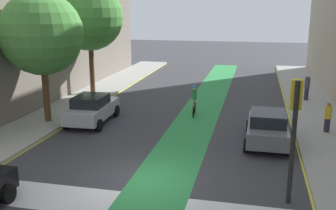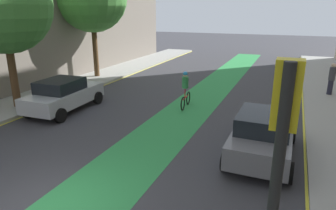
# 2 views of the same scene
# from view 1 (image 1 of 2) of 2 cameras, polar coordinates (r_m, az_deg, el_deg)

# --- Properties ---
(ground_plane) EXTENTS (120.00, 120.00, 0.00)m
(ground_plane) POSITION_cam_1_polar(r_m,az_deg,el_deg) (14.91, -3.68, -10.80)
(ground_plane) COLOR #38383D
(bike_lane_paint) EXTENTS (2.40, 60.00, 0.01)m
(bike_lane_paint) POSITION_cam_1_polar(r_m,az_deg,el_deg) (14.74, -0.89, -11.07)
(bike_lane_paint) COLOR #2D8C47
(bike_lane_paint) RESTS_ON ground_plane
(crosswalk_band) EXTENTS (12.00, 1.80, 0.01)m
(crosswalk_band) POSITION_cam_1_polar(r_m,az_deg,el_deg) (13.21, -6.20, -14.33)
(crosswalk_band) COLOR silver
(crosswalk_band) RESTS_ON ground_plane
(curb_stripe_left) EXTENTS (0.16, 60.00, 0.01)m
(curb_stripe_left) POSITION_cam_1_polar(r_m,az_deg,el_deg) (17.47, -23.13, -8.11)
(curb_stripe_left) COLOR yellow
(curb_stripe_left) RESTS_ON ground_plane
(curb_stripe_right) EXTENTS (0.16, 60.00, 0.01)m
(curb_stripe_right) POSITION_cam_1_polar(r_m,az_deg,el_deg) (14.55, 20.22, -12.37)
(curb_stripe_right) COLOR yellow
(curb_stripe_right) RESTS_ON ground_plane
(traffic_signal_near_right) EXTENTS (0.35, 0.52, 4.10)m
(traffic_signal_near_right) POSITION_cam_1_polar(r_m,az_deg,el_deg) (12.96, 17.99, -1.80)
(traffic_signal_near_right) COLOR black
(traffic_signal_near_right) RESTS_ON ground_plane
(car_grey_right_far) EXTENTS (2.06, 4.22, 1.57)m
(car_grey_right_far) POSITION_cam_1_polar(r_m,az_deg,el_deg) (18.90, 14.32, -3.14)
(car_grey_right_far) COLOR slate
(car_grey_right_far) RESTS_ON ground_plane
(car_silver_left_far) EXTENTS (2.16, 4.27, 1.57)m
(car_silver_left_far) POSITION_cam_1_polar(r_m,az_deg,el_deg) (21.99, -11.03, -0.52)
(car_silver_left_far) COLOR #B2B7BF
(car_silver_left_far) RESTS_ON ground_plane
(cyclist_in_lane) EXTENTS (0.32, 1.73, 1.86)m
(cyclist_in_lane) POSITION_cam_1_polar(r_m,az_deg,el_deg) (22.96, 3.84, 0.78)
(cyclist_in_lane) COLOR black
(cyclist_in_lane) RESTS_ON ground_plane
(pedestrian_sidewalk_right_a) EXTENTS (0.34, 0.34, 1.76)m
(pedestrian_sidewalk_right_a) POSITION_cam_1_polar(r_m,az_deg,el_deg) (27.79, 19.63, 2.52)
(pedestrian_sidewalk_right_a) COLOR #262638
(pedestrian_sidewalk_right_a) RESTS_ON sidewalk_right
(pedestrian_sidewalk_right_b) EXTENTS (0.34, 0.34, 1.54)m
(pedestrian_sidewalk_right_b) POSITION_cam_1_polar(r_m,az_deg,el_deg) (21.08, 22.29, -1.63)
(pedestrian_sidewalk_right_b) COLOR #262638
(pedestrian_sidewalk_right_b) RESTS_ON sidewalk_right
(street_tree_near) EXTENTS (4.37, 4.37, 6.94)m
(street_tree_near) POSITION_cam_1_polar(r_m,az_deg,el_deg) (21.82, -17.98, 9.85)
(street_tree_near) COLOR brown
(street_tree_near) RESTS_ON sidewalk_left
(street_tree_far) EXTENTS (4.76, 4.76, 7.80)m
(street_tree_far) POSITION_cam_1_polar(r_m,az_deg,el_deg) (28.76, -11.40, 12.48)
(street_tree_far) COLOR brown
(street_tree_far) RESTS_ON sidewalk_left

